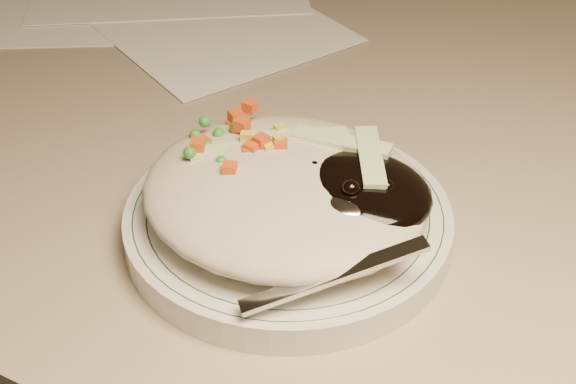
% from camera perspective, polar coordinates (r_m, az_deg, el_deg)
% --- Properties ---
extents(desk, '(1.40, 0.70, 0.74)m').
position_cam_1_polar(desk, '(0.79, 9.38, -8.70)').
color(desk, gray).
rests_on(desk, ground).
extents(plate, '(0.22, 0.22, 0.02)m').
position_cam_1_polar(plate, '(0.55, 0.00, -2.17)').
color(plate, silver).
rests_on(plate, desk).
extents(plate_rim, '(0.21, 0.21, 0.00)m').
position_cam_1_polar(plate_rim, '(0.54, 0.00, -1.35)').
color(plate_rim, '#144723').
rests_on(plate_rim, plate).
extents(meal, '(0.21, 0.19, 0.05)m').
position_cam_1_polar(meal, '(0.53, 0.37, 0.31)').
color(meal, '#BCB198').
rests_on(meal, plate).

